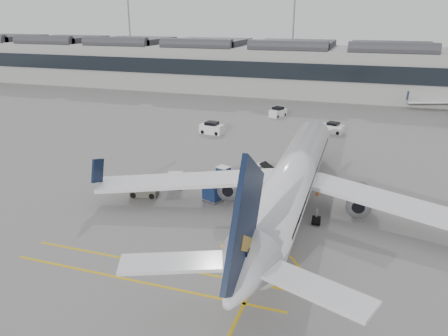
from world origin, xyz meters
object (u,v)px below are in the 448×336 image
(airliner_main, at_px, (292,180))
(baggage_cart_a, at_px, (223,173))
(belt_loader, at_px, (266,175))
(ramp_agent_b, at_px, (263,189))
(pushback_tug, at_px, (144,189))
(ramp_agent_a, at_px, (264,182))

(airliner_main, distance_m, baggage_cart_a, 11.57)
(belt_loader, height_order, ramp_agent_b, belt_loader)
(baggage_cart_a, bearing_deg, airliner_main, -16.00)
(airliner_main, distance_m, pushback_tug, 16.04)
(ramp_agent_b, relative_size, pushback_tug, 0.64)
(ramp_agent_b, distance_m, pushback_tug, 12.76)
(baggage_cart_a, height_order, ramp_agent_b, ramp_agent_b)
(belt_loader, distance_m, ramp_agent_b, 5.31)
(airliner_main, height_order, baggage_cart_a, airliner_main)
(airliner_main, relative_size, ramp_agent_b, 21.69)
(belt_loader, xyz_separation_m, ramp_agent_a, (0.56, -3.38, 0.39))
(belt_loader, xyz_separation_m, ramp_agent_b, (0.84, -5.23, 0.39))
(airliner_main, relative_size, ramp_agent_a, 21.64)
(belt_loader, bearing_deg, airliner_main, -38.43)
(ramp_agent_b, bearing_deg, airliner_main, 98.11)
(ramp_agent_a, bearing_deg, ramp_agent_b, -101.92)
(belt_loader, xyz_separation_m, baggage_cart_a, (-4.87, -1.48, 0.24))
(ramp_agent_b, xyz_separation_m, pushback_tug, (-12.24, -3.60, -0.29))
(baggage_cart_a, bearing_deg, ramp_agent_a, -0.49)
(airliner_main, bearing_deg, ramp_agent_b, 142.12)
(airliner_main, relative_size, belt_loader, 8.23)
(belt_loader, bearing_deg, ramp_agent_a, -58.05)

